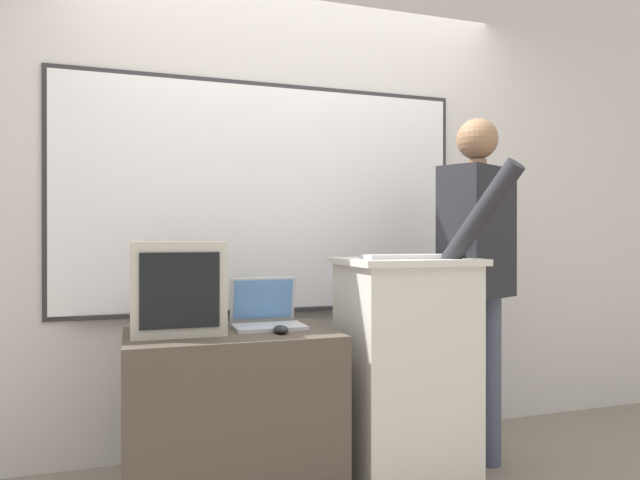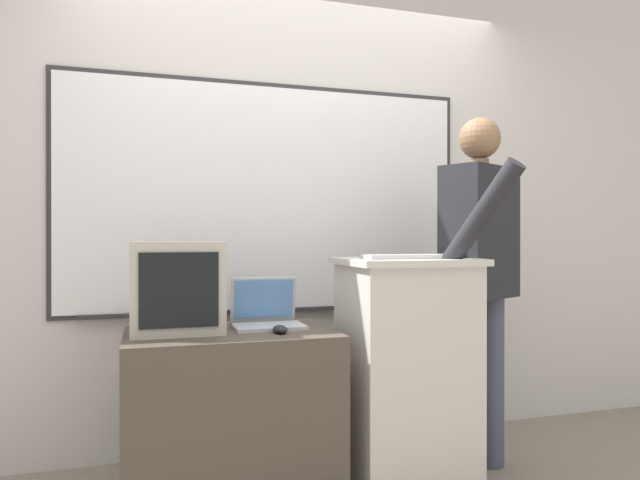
{
  "view_description": "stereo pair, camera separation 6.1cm",
  "coord_description": "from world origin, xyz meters",
  "px_view_note": "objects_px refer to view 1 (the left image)",
  "views": [
    {
      "loc": [
        -0.87,
        -1.96,
        1.15
      ],
      "look_at": [
        -0.06,
        0.45,
        1.14
      ],
      "focal_mm": 32.0,
      "sensor_mm": 36.0,
      "label": 1
    },
    {
      "loc": [
        -0.81,
        -1.98,
        1.15
      ],
      "look_at": [
        -0.06,
        0.45,
        1.14
      ],
      "focal_mm": 32.0,
      "sensor_mm": 36.0,
      "label": 2
    }
  ],
  "objects_px": {
    "side_desk": "(231,419)",
    "wireless_keyboard": "(410,257)",
    "crt_monitor": "(176,286)",
    "computer_mouse_by_keyboard": "(458,254)",
    "laptop": "(266,313)",
    "lectern_podium": "(405,371)",
    "person_presenter": "(478,267)",
    "computer_mouse_by_laptop": "(281,329)"
  },
  "relations": [
    {
      "from": "lectern_podium",
      "to": "side_desk",
      "type": "relative_size",
      "value": 1.2
    },
    {
      "from": "lectern_podium",
      "to": "person_presenter",
      "type": "relative_size",
      "value": 0.61
    },
    {
      "from": "person_presenter",
      "to": "wireless_keyboard",
      "type": "distance_m",
      "value": 0.44
    },
    {
      "from": "side_desk",
      "to": "lectern_podium",
      "type": "bearing_deg",
      "value": -2.21
    },
    {
      "from": "laptop",
      "to": "crt_monitor",
      "type": "height_order",
      "value": "crt_monitor"
    },
    {
      "from": "wireless_keyboard",
      "to": "computer_mouse_by_keyboard",
      "type": "xyz_separation_m",
      "value": [
        0.26,
        0.01,
        0.01
      ]
    },
    {
      "from": "computer_mouse_by_keyboard",
      "to": "crt_monitor",
      "type": "height_order",
      "value": "crt_monitor"
    },
    {
      "from": "lectern_podium",
      "to": "computer_mouse_by_keyboard",
      "type": "height_order",
      "value": "computer_mouse_by_keyboard"
    },
    {
      "from": "person_presenter",
      "to": "lectern_podium",
      "type": "bearing_deg",
      "value": 157.38
    },
    {
      "from": "person_presenter",
      "to": "computer_mouse_by_keyboard",
      "type": "bearing_deg",
      "value": 179.68
    },
    {
      "from": "laptop",
      "to": "wireless_keyboard",
      "type": "height_order",
      "value": "wireless_keyboard"
    },
    {
      "from": "laptop",
      "to": "crt_monitor",
      "type": "relative_size",
      "value": 0.8
    },
    {
      "from": "laptop",
      "to": "wireless_keyboard",
      "type": "bearing_deg",
      "value": -15.66
    },
    {
      "from": "person_presenter",
      "to": "wireless_keyboard",
      "type": "xyz_separation_m",
      "value": [
        -0.43,
        -0.09,
        0.06
      ]
    },
    {
      "from": "wireless_keyboard",
      "to": "side_desk",
      "type": "bearing_deg",
      "value": 173.21
    },
    {
      "from": "side_desk",
      "to": "crt_monitor",
      "type": "bearing_deg",
      "value": 162.56
    },
    {
      "from": "computer_mouse_by_laptop",
      "to": "lectern_podium",
      "type": "bearing_deg",
      "value": 7.9
    },
    {
      "from": "lectern_podium",
      "to": "computer_mouse_by_keyboard",
      "type": "bearing_deg",
      "value": -11.77
    },
    {
      "from": "person_presenter",
      "to": "computer_mouse_by_laptop",
      "type": "relative_size",
      "value": 17.46
    },
    {
      "from": "lectern_podium",
      "to": "computer_mouse_by_keyboard",
      "type": "xyz_separation_m",
      "value": [
        0.25,
        -0.05,
        0.54
      ]
    },
    {
      "from": "side_desk",
      "to": "wireless_keyboard",
      "type": "xyz_separation_m",
      "value": [
        0.8,
        -0.1,
        0.69
      ]
    },
    {
      "from": "laptop",
      "to": "computer_mouse_by_laptop",
      "type": "bearing_deg",
      "value": -85.11
    },
    {
      "from": "side_desk",
      "to": "computer_mouse_by_laptop",
      "type": "relative_size",
      "value": 8.83
    },
    {
      "from": "computer_mouse_by_keyboard",
      "to": "crt_monitor",
      "type": "relative_size",
      "value": 0.26
    },
    {
      "from": "side_desk",
      "to": "crt_monitor",
      "type": "distance_m",
      "value": 0.62
    },
    {
      "from": "computer_mouse_by_laptop",
      "to": "side_desk",
      "type": "bearing_deg",
      "value": 147.99
    },
    {
      "from": "side_desk",
      "to": "crt_monitor",
      "type": "xyz_separation_m",
      "value": [
        -0.22,
        0.07,
        0.57
      ]
    },
    {
      "from": "lectern_podium",
      "to": "laptop",
      "type": "distance_m",
      "value": 0.71
    },
    {
      "from": "lectern_podium",
      "to": "side_desk",
      "type": "xyz_separation_m",
      "value": [
        -0.81,
        0.03,
        -0.16
      ]
    },
    {
      "from": "lectern_podium",
      "to": "person_presenter",
      "type": "distance_m",
      "value": 0.63
    },
    {
      "from": "side_desk",
      "to": "computer_mouse_by_keyboard",
      "type": "xyz_separation_m",
      "value": [
        1.06,
        -0.08,
        0.7
      ]
    },
    {
      "from": "person_presenter",
      "to": "crt_monitor",
      "type": "relative_size",
      "value": 4.5
    },
    {
      "from": "side_desk",
      "to": "computer_mouse_by_keyboard",
      "type": "height_order",
      "value": "computer_mouse_by_keyboard"
    },
    {
      "from": "person_presenter",
      "to": "crt_monitor",
      "type": "height_order",
      "value": "person_presenter"
    },
    {
      "from": "side_desk",
      "to": "wireless_keyboard",
      "type": "distance_m",
      "value": 1.06
    },
    {
      "from": "lectern_podium",
      "to": "wireless_keyboard",
      "type": "xyz_separation_m",
      "value": [
        -0.01,
        -0.06,
        0.54
      ]
    },
    {
      "from": "wireless_keyboard",
      "to": "crt_monitor",
      "type": "relative_size",
      "value": 1.14
    },
    {
      "from": "lectern_podium",
      "to": "wireless_keyboard",
      "type": "distance_m",
      "value": 0.54
    },
    {
      "from": "laptop",
      "to": "computer_mouse_by_keyboard",
      "type": "xyz_separation_m",
      "value": [
        0.89,
        -0.16,
        0.26
      ]
    },
    {
      "from": "person_presenter",
      "to": "computer_mouse_by_keyboard",
      "type": "relative_size",
      "value": 17.46
    },
    {
      "from": "person_presenter",
      "to": "wireless_keyboard",
      "type": "bearing_deg",
      "value": 165.72
    },
    {
      "from": "computer_mouse_by_laptop",
      "to": "laptop",
      "type": "bearing_deg",
      "value": 94.89
    }
  ]
}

